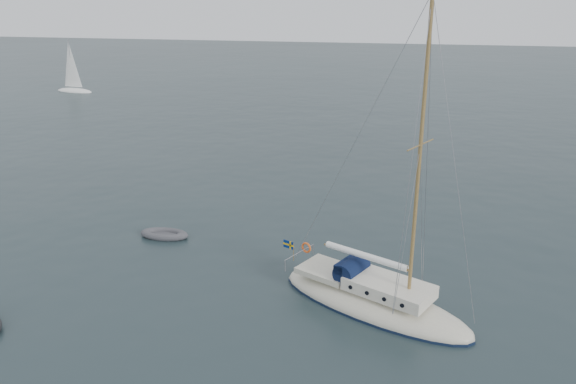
# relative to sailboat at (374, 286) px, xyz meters

# --- Properties ---
(ground) EXTENTS (300.00, 300.00, 0.00)m
(ground) POSITION_rel_sailboat_xyz_m (-1.84, 2.36, -1.07)
(ground) COLOR black
(ground) RESTS_ON ground
(sailboat) EXTENTS (9.91, 2.97, 14.11)m
(sailboat) POSITION_rel_sailboat_xyz_m (0.00, 0.00, 0.00)
(sailboat) COLOR beige
(sailboat) RESTS_ON ground
(dinghy) EXTENTS (2.89, 1.30, 0.41)m
(dinghy) POSITION_rel_sailboat_xyz_m (-12.56, 5.12, -0.89)
(dinghy) COLOR #4A494E
(dinghy) RESTS_ON ground
(distant_yacht_a) EXTENTS (6.06, 3.23, 8.03)m
(distant_yacht_a) POSITION_rel_sailboat_xyz_m (-48.09, 51.08, 2.37)
(distant_yacht_a) COLOR white
(distant_yacht_a) RESTS_ON ground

